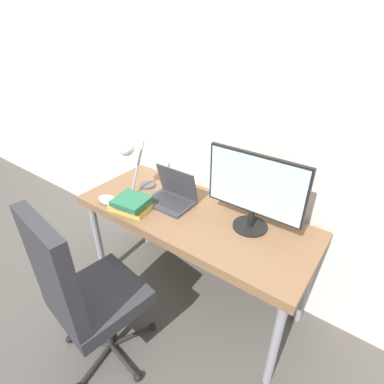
% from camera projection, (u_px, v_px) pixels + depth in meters
% --- Properties ---
extents(ground_plane, '(12.00, 12.00, 0.00)m').
position_uv_depth(ground_plane, '(166.00, 324.00, 2.10)').
color(ground_plane, '#514C47').
extents(wall_back, '(8.00, 0.05, 2.60)m').
position_uv_depth(wall_back, '(229.00, 117.00, 1.92)').
color(wall_back, silver).
rests_on(wall_back, ground_plane).
extents(desk, '(1.57, 0.64, 0.76)m').
position_uv_depth(desk, '(193.00, 222.00, 1.97)').
color(desk, brown).
rests_on(desk, ground_plane).
extents(laptop, '(0.31, 0.23, 0.24)m').
position_uv_depth(laptop, '(172.00, 196.00, 2.02)').
color(laptop, '#38383D').
rests_on(laptop, desk).
extents(monitor, '(0.59, 0.21, 0.47)m').
position_uv_depth(monitor, '(255.00, 189.00, 1.68)').
color(monitor, black).
rests_on(monitor, desk).
extents(desk_lamp, '(0.11, 0.27, 0.42)m').
position_uv_depth(desk_lamp, '(130.00, 154.00, 1.99)').
color(desk_lamp, '#4C4C51').
rests_on(desk_lamp, desk).
extents(office_chair, '(0.59, 0.59, 1.12)m').
position_uv_depth(office_chair, '(81.00, 290.00, 1.58)').
color(office_chair, black).
rests_on(office_chair, ground_plane).
extents(book_stack, '(0.28, 0.22, 0.09)m').
position_uv_depth(book_stack, '(131.00, 204.00, 1.94)').
color(book_stack, gold).
rests_on(book_stack, desk).
extents(tv_remote, '(0.10, 0.16, 0.02)m').
position_uv_depth(tv_remote, '(139.00, 208.00, 1.97)').
color(tv_remote, '#4C4C51').
rests_on(tv_remote, desk).
extents(game_controller, '(0.16, 0.10, 0.04)m').
position_uv_depth(game_controller, '(108.00, 200.00, 2.03)').
color(game_controller, white).
rests_on(game_controller, desk).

